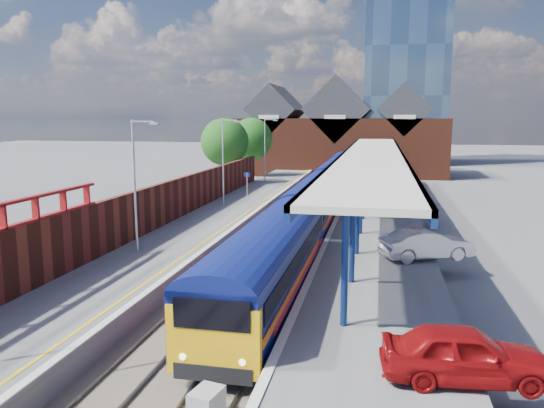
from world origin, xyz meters
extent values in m
plane|color=#5B5B5E|center=(0.00, 30.00, 0.00)|extent=(240.00, 240.00, 0.00)
cube|color=#473D33|center=(0.00, 20.00, 0.03)|extent=(6.00, 76.00, 0.06)
cube|color=slate|center=(-2.22, 20.00, 0.12)|extent=(0.07, 76.00, 0.14)
cube|color=slate|center=(-0.78, 20.00, 0.12)|extent=(0.07, 76.00, 0.14)
cube|color=slate|center=(0.78, 20.00, 0.12)|extent=(0.07, 76.00, 0.14)
cube|color=slate|center=(2.22, 20.00, 0.12)|extent=(0.07, 76.00, 0.14)
cube|color=#565659|center=(-5.50, 20.00, 0.50)|extent=(5.00, 76.00, 1.00)
cube|color=#565659|center=(6.00, 20.00, 0.50)|extent=(6.00, 76.00, 1.00)
cube|color=silver|center=(-3.15, 20.00, 1.02)|extent=(0.30, 76.00, 0.05)
cube|color=silver|center=(3.15, 20.00, 1.02)|extent=(0.30, 76.00, 0.05)
cube|color=yellow|center=(-3.75, 20.00, 1.01)|extent=(0.14, 76.00, 0.01)
cube|color=navy|center=(1.50, 2.24, 1.90)|extent=(2.90, 16.02, 2.50)
cube|color=navy|center=(1.50, 2.24, 3.15)|extent=(2.90, 16.02, 0.60)
cube|color=navy|center=(1.50, 18.84, 1.90)|extent=(2.90, 16.02, 2.50)
cube|color=navy|center=(1.50, 18.84, 3.15)|extent=(2.90, 16.02, 0.60)
cube|color=navy|center=(1.50, 35.44, 1.90)|extent=(2.90, 16.02, 2.50)
cube|color=navy|center=(1.50, 35.44, 3.15)|extent=(2.90, 16.02, 0.60)
cube|color=navy|center=(1.50, 52.04, 1.90)|extent=(2.90, 16.02, 2.50)
cube|color=navy|center=(1.50, 52.04, 3.15)|extent=(2.90, 16.02, 0.60)
cube|color=black|center=(0.08, 27.14, 2.35)|extent=(0.04, 60.54, 0.70)
cube|color=orange|center=(0.07, 27.14, 1.55)|extent=(0.03, 55.27, 0.30)
cube|color=red|center=(0.06, 27.14, 1.30)|extent=(0.03, 55.27, 0.30)
cube|color=#F2B20C|center=(1.50, -5.68, 1.70)|extent=(2.82, 0.32, 2.10)
cube|color=black|center=(1.50, -5.78, 2.55)|extent=(2.30, 0.17, 0.90)
cube|color=black|center=(1.50, -3.36, 0.30)|extent=(2.00, 2.40, 0.60)
cube|color=black|center=(1.50, 57.64, 0.30)|extent=(2.00, 2.40, 0.60)
cylinder|color=navy|center=(5.00, -2.00, 3.10)|extent=(0.24, 0.24, 4.20)
cylinder|color=navy|center=(5.00, 3.00, 3.10)|extent=(0.24, 0.24, 4.20)
cylinder|color=navy|center=(5.00, 8.00, 3.10)|extent=(0.24, 0.24, 4.20)
cylinder|color=navy|center=(5.00, 13.00, 3.10)|extent=(0.24, 0.24, 4.20)
cylinder|color=navy|center=(5.00, 18.00, 3.10)|extent=(0.24, 0.24, 4.20)
cylinder|color=navy|center=(5.00, 23.00, 3.10)|extent=(0.24, 0.24, 4.20)
cylinder|color=navy|center=(5.00, 28.00, 3.10)|extent=(0.24, 0.24, 4.20)
cylinder|color=navy|center=(5.00, 33.00, 3.10)|extent=(0.24, 0.24, 4.20)
cylinder|color=navy|center=(5.00, 38.00, 3.10)|extent=(0.24, 0.24, 4.20)
cylinder|color=navy|center=(5.00, 43.00, 3.10)|extent=(0.24, 0.24, 4.20)
cube|color=beige|center=(5.50, 22.00, 5.35)|extent=(4.50, 52.00, 0.25)
cube|color=navy|center=(3.35, 22.00, 5.20)|extent=(0.20, 52.00, 0.55)
cube|color=navy|center=(7.65, 22.00, 5.20)|extent=(0.20, 52.00, 0.55)
cylinder|color=#A5A8AA|center=(-6.50, 6.00, 4.50)|extent=(0.12, 0.12, 7.00)
cube|color=#A5A8AA|center=(-5.90, 6.00, 7.90)|extent=(1.20, 0.08, 0.08)
cube|color=#A5A8AA|center=(-5.30, 6.00, 7.80)|extent=(0.45, 0.18, 0.12)
cylinder|color=#A5A8AA|center=(-6.50, 22.00, 4.50)|extent=(0.12, 0.12, 7.00)
cube|color=#A5A8AA|center=(-5.90, 22.00, 7.90)|extent=(1.20, 0.08, 0.08)
cube|color=#A5A8AA|center=(-5.30, 22.00, 7.80)|extent=(0.45, 0.18, 0.12)
cylinder|color=#A5A8AA|center=(-6.50, 38.00, 4.50)|extent=(0.12, 0.12, 7.00)
cube|color=#A5A8AA|center=(-5.90, 38.00, 7.90)|extent=(1.20, 0.08, 0.08)
cube|color=#A5A8AA|center=(-5.30, 38.00, 7.80)|extent=(0.45, 0.18, 0.12)
cylinder|color=#A5A8AA|center=(-5.00, 24.00, 2.25)|extent=(0.08, 0.08, 2.50)
cube|color=#0C194C|center=(-5.00, 24.00, 3.30)|extent=(0.55, 0.06, 0.35)
cube|color=#582617|center=(-8.10, 14.00, 2.40)|extent=(0.35, 50.00, 2.80)
cube|color=maroon|center=(-8.10, -2.00, 4.30)|extent=(0.30, 0.12, 1.00)
cube|color=maroon|center=(-8.10, 0.00, 4.30)|extent=(0.30, 0.12, 1.00)
cube|color=maroon|center=(-8.10, 2.00, 4.30)|extent=(0.30, 0.12, 1.00)
cube|color=maroon|center=(-8.10, 4.00, 4.30)|extent=(0.30, 0.12, 1.00)
cube|color=#582617|center=(0.00, 58.00, 4.00)|extent=(30.00, 12.00, 8.00)
cube|color=#232328|center=(-9.00, 58.00, 9.20)|extent=(7.13, 12.00, 7.13)
cube|color=#232328|center=(0.00, 58.00, 9.20)|extent=(9.16, 12.00, 9.16)
cube|color=#232328|center=(9.00, 58.00, 9.20)|extent=(7.13, 12.00, 7.13)
cube|color=beige|center=(-9.00, 51.95, 8.20)|extent=(2.80, 0.15, 0.50)
cube|color=beige|center=(0.00, 51.95, 8.20)|extent=(2.80, 0.15, 0.50)
cube|color=beige|center=(9.00, 51.95, 8.20)|extent=(2.80, 0.15, 0.50)
cube|color=#4A627F|center=(10.00, 80.00, 20.00)|extent=(14.00, 14.00, 40.00)
cylinder|color=#382314|center=(-10.50, 36.00, 2.00)|extent=(0.44, 0.44, 4.00)
sphere|color=#124313|center=(-10.50, 36.00, 5.50)|extent=(5.20, 5.20, 5.20)
sphere|color=#124313|center=(-9.70, 35.50, 4.80)|extent=(3.20, 3.20, 3.20)
cylinder|color=#382314|center=(-9.50, 44.00, 2.00)|extent=(0.44, 0.44, 4.00)
sphere|color=#124313|center=(-9.50, 44.00, 5.50)|extent=(5.20, 5.20, 5.20)
sphere|color=#124313|center=(-8.70, 43.50, 4.80)|extent=(3.20, 3.20, 3.20)
imported|color=maroon|center=(8.49, -5.26, 1.77)|extent=(4.65, 2.23, 1.53)
imported|color=#BCBBC1|center=(8.50, 7.61, 1.76)|extent=(4.88, 3.33, 1.52)
imported|color=black|center=(7.72, 19.89, 1.58)|extent=(4.30, 2.60, 1.17)
imported|color=navy|center=(8.39, 20.77, 1.56)|extent=(4.39, 3.05, 1.11)
cube|color=#97999C|center=(1.77, -7.18, 0.50)|extent=(0.88, 1.03, 1.00)
camera|label=1|loc=(6.06, -19.53, 8.09)|focal=35.00mm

